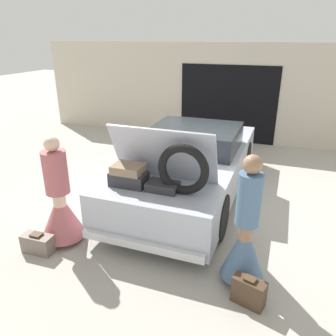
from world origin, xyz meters
TOP-DOWN VIEW (x-y plane):
  - ground_plane at (0.00, 0.00)m, footprint 40.00×40.00m
  - garage_wall_back at (0.00, 3.84)m, footprint 12.00×0.14m
  - car at (0.00, -0.01)m, footprint 1.96×4.71m
  - person_left at (-1.36, -2.25)m, footprint 0.67×0.67m
  - person_right at (1.36, -2.23)m, footprint 0.55×0.55m
  - suitcase_beside_left_person at (-1.52, -2.65)m, footprint 0.47×0.23m
  - suitcase_beside_right_person at (1.50, -2.62)m, footprint 0.42×0.28m

SIDE VIEW (x-z plane):
  - ground_plane at x=0.00m, z-range 0.00..0.00m
  - suitcase_beside_left_person at x=-1.52m, z-range -0.01..0.29m
  - suitcase_beside_right_person at x=1.50m, z-range -0.01..0.36m
  - person_left at x=-1.36m, z-range -0.24..1.43m
  - car at x=0.00m, z-range -0.27..1.49m
  - person_right at x=1.36m, z-range -0.24..1.49m
  - garage_wall_back at x=0.00m, z-range -0.01..2.79m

